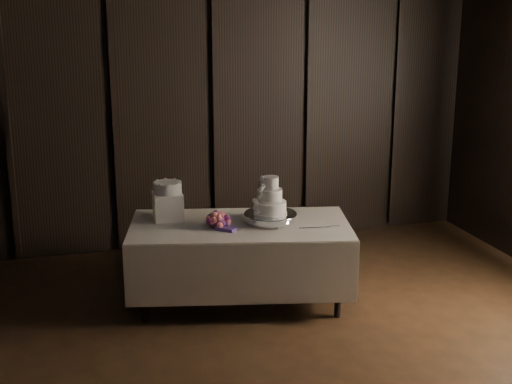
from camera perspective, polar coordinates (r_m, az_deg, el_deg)
The scene contains 8 objects.
room at distance 4.69m, azimuth 5.89°, elevation -0.07°, with size 6.08×7.08×3.08m.
display_table at distance 6.58m, azimuth -1.27°, elevation -5.43°, with size 2.17×1.44×0.76m.
cake_stand at distance 6.48m, azimuth 1.15°, elevation -2.11°, with size 0.48×0.48×0.09m, color silver.
wedding_cake at distance 6.41m, azimuth 0.98°, elevation -0.62°, with size 0.33×0.29×0.34m.
bouquet at distance 6.37m, azimuth -3.10°, elevation -2.29°, with size 0.28×0.38×0.18m, color #E46370, non-canonical shape.
box_pedestal at distance 6.62m, azimuth -7.05°, elevation -1.13°, with size 0.26×0.26×0.25m, color white.
small_cake at distance 6.57m, azimuth -7.10°, elevation 0.35°, with size 0.26×0.26×0.10m, color white.
cake_knife at distance 6.36m, azimuth 4.70°, elevation -2.86°, with size 0.37×0.02×0.01m, color silver.
Camera 1 is at (-1.67, -4.21, 2.72)m, focal length 50.00 mm.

